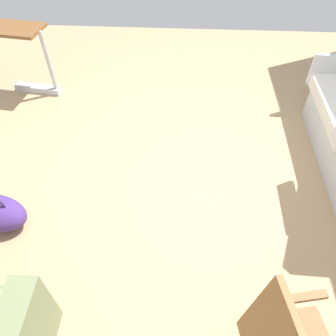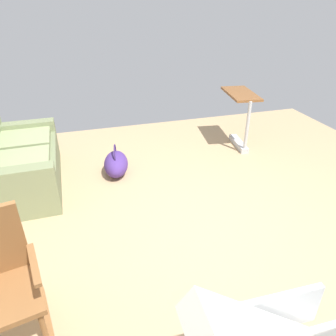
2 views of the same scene
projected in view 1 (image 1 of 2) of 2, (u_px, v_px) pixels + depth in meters
The scene contains 2 objects.
ground_plane at pixel (178, 165), 3.33m from camera, with size 6.52×6.52×0.00m, color tan.
overbed_table at pixel (22, 53), 3.87m from camera, with size 0.87×0.51×0.84m.
Camera 1 is at (-0.03, 2.30, 2.41)m, focal length 34.57 mm.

